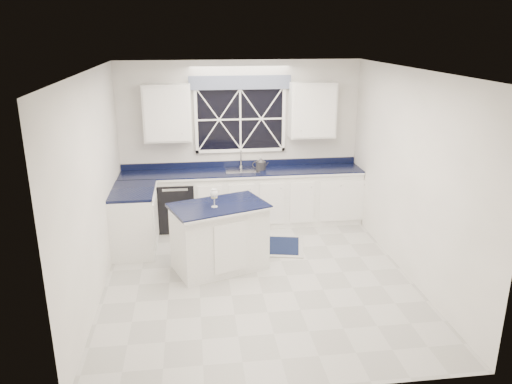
{
  "coord_description": "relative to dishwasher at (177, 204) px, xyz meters",
  "views": [
    {
      "loc": [
        -0.8,
        -5.94,
        3.16
      ],
      "look_at": [
        0.03,
        0.4,
        1.07
      ],
      "focal_mm": 35.0,
      "sensor_mm": 36.0,
      "label": 1
    }
  ],
  "objects": [
    {
      "name": "countertop",
      "position": [
        1.1,
        0.0,
        0.51
      ],
      "size": [
        3.98,
        0.64,
        0.04
      ],
      "primitive_type": "cube",
      "color": "black",
      "rests_on": "base_cabinets"
    },
    {
      "name": "dishwasher",
      "position": [
        0.0,
        0.0,
        0.0
      ],
      "size": [
        0.6,
        0.58,
        0.82
      ],
      "primitive_type": "cube",
      "color": "black",
      "rests_on": "ground"
    },
    {
      "name": "ground",
      "position": [
        1.1,
        -1.95,
        -0.41
      ],
      "size": [
        4.5,
        4.5,
        0.0
      ],
      "primitive_type": "plane",
      "color": "#B0B0AB",
      "rests_on": "ground"
    },
    {
      "name": "back_wall",
      "position": [
        1.1,
        0.3,
        0.94
      ],
      "size": [
        4.0,
        0.1,
        2.7
      ],
      "primitive_type": "cube",
      "color": "white",
      "rests_on": "ground"
    },
    {
      "name": "kettle",
      "position": [
        1.41,
        0.04,
        0.62
      ],
      "size": [
        0.27,
        0.2,
        0.19
      ],
      "rotation": [
        0.0,
        0.0,
        -0.28
      ],
      "color": "#303033",
      "rests_on": "countertop"
    },
    {
      "name": "island",
      "position": [
        0.61,
        -1.6,
        0.06
      ],
      "size": [
        1.43,
        1.13,
        0.93
      ],
      "rotation": [
        0.0,
        0.0,
        0.34
      ],
      "color": "white",
      "rests_on": "ground"
    },
    {
      "name": "soap_bottle",
      "position": [
        1.43,
        0.2,
        0.62
      ],
      "size": [
        0.08,
        0.09,
        0.18
      ],
      "primitive_type": "imported",
      "rotation": [
        0.0,
        0.0,
        0.0
      ],
      "color": "silver",
      "rests_on": "countertop"
    },
    {
      "name": "wine_glass",
      "position": [
        0.56,
        -1.68,
        0.69
      ],
      "size": [
        0.1,
        0.1,
        0.24
      ],
      "color": "silver",
      "rests_on": "island"
    },
    {
      "name": "window",
      "position": [
        1.1,
        0.25,
        1.42
      ],
      "size": [
        1.65,
        0.09,
        1.26
      ],
      "color": "black",
      "rests_on": "ground"
    },
    {
      "name": "upper_cabinets",
      "position": [
        1.1,
        0.13,
        1.49
      ],
      "size": [
        3.1,
        0.34,
        0.9
      ],
      "color": "white",
      "rests_on": "ground"
    },
    {
      "name": "faucet",
      "position": [
        1.1,
        0.19,
        0.69
      ],
      "size": [
        0.05,
        0.2,
        0.3
      ],
      "color": "#B5B5B7",
      "rests_on": "countertop"
    },
    {
      "name": "rug",
      "position": [
        1.27,
        -0.95,
        -0.4
      ],
      "size": [
        1.45,
        1.05,
        0.02
      ],
      "rotation": [
        0.0,
        0.0,
        -0.21
      ],
      "color": "#A4A39F",
      "rests_on": "ground"
    },
    {
      "name": "base_cabinets",
      "position": [
        0.77,
        -0.17,
        0.04
      ],
      "size": [
        3.99,
        1.6,
        0.9
      ],
      "color": "white",
      "rests_on": "ground"
    }
  ]
}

